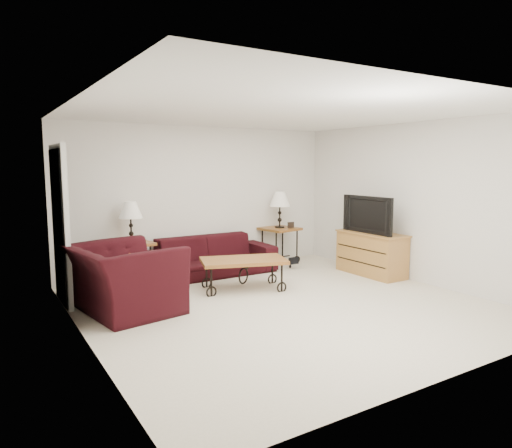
{
  "coord_description": "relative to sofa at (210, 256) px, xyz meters",
  "views": [
    {
      "loc": [
        -3.42,
        -4.85,
        1.84
      ],
      "look_at": [
        0.0,
        0.7,
        1.0
      ],
      "focal_mm": 32.38,
      "sensor_mm": 36.0,
      "label": 1
    }
  ],
  "objects": [
    {
      "name": "armchair",
      "position": [
        -1.79,
        -1.22,
        0.11
      ],
      "size": [
        1.34,
        1.48,
        0.85
      ],
      "primitive_type": "imported",
      "rotation": [
        0.0,
        0.0,
        1.74
      ],
      "color": "black",
      "rests_on": "ground"
    },
    {
      "name": "lamp_right",
      "position": [
        1.53,
        0.18,
        0.69
      ],
      "size": [
        0.44,
        0.44,
        0.67
      ],
      "primitive_type": null,
      "rotation": [
        0.0,
        0.0,
        0.16
      ],
      "color": "black",
      "rests_on": "side_table_right"
    },
    {
      "name": "throw_pillow",
      "position": [
        -1.64,
        -1.27,
        0.2
      ],
      "size": [
        0.16,
        0.4,
        0.38
      ],
      "primitive_type": "cube",
      "rotation": [
        0.0,
        0.0,
        1.74
      ],
      "color": "#B13416",
      "rests_on": "armchair"
    },
    {
      "name": "lamp_left",
      "position": [
        -1.27,
        0.18,
        0.64
      ],
      "size": [
        0.4,
        0.4,
        0.64
      ],
      "primitive_type": null,
      "rotation": [
        0.0,
        0.0,
        0.11
      ],
      "color": "black",
      "rests_on": "side_table_left"
    },
    {
      "name": "side_table_right",
      "position": [
        1.53,
        0.18,
        0.02
      ],
      "size": [
        0.7,
        0.7,
        0.67
      ],
      "primitive_type": "cube",
      "rotation": [
        0.0,
        0.0,
        0.16
      ],
      "color": "brown",
      "rests_on": "ground"
    },
    {
      "name": "wall_front",
      "position": [
        0.09,
        -4.52,
        0.93
      ],
      "size": [
        5.0,
        0.02,
        2.5
      ],
      "primitive_type": "cube",
      "color": "silver",
      "rests_on": "ground"
    },
    {
      "name": "wall_right",
      "position": [
        2.59,
        -2.02,
        0.93
      ],
      "size": [
        0.02,
        5.0,
        2.5
      ],
      "primitive_type": "cube",
      "color": "silver",
      "rests_on": "ground"
    },
    {
      "name": "ground",
      "position": [
        0.09,
        -2.02,
        -0.32
      ],
      "size": [
        5.0,
        5.0,
        0.0
      ],
      "primitive_type": "plane",
      "color": "silver",
      "rests_on": "ground"
    },
    {
      "name": "wall_left",
      "position": [
        -2.41,
        -2.02,
        0.93
      ],
      "size": [
        0.02,
        5.0,
        2.5
      ],
      "primitive_type": "cube",
      "color": "silver",
      "rests_on": "ground"
    },
    {
      "name": "photo_frame_left",
      "position": [
        -1.42,
        0.03,
        0.37
      ],
      "size": [
        0.13,
        0.05,
        0.11
      ],
      "primitive_type": "cube",
      "rotation": [
        0.0,
        0.0,
        0.29
      ],
      "color": "black",
      "rests_on": "side_table_left"
    },
    {
      "name": "tv_stand",
      "position": [
        2.32,
        -1.4,
        0.04
      ],
      "size": [
        0.5,
        1.19,
        0.71
      ],
      "primitive_type": "cube",
      "color": "#A9703F",
      "rests_on": "ground"
    },
    {
      "name": "wall_back",
      "position": [
        0.09,
        0.48,
        0.93
      ],
      "size": [
        5.0,
        0.02,
        2.5
      ],
      "primitive_type": "cube",
      "color": "silver",
      "rests_on": "ground"
    },
    {
      "name": "doorway",
      "position": [
        -2.38,
        -0.37,
        0.7
      ],
      "size": [
        0.08,
        0.94,
        2.04
      ],
      "primitive_type": "cube",
      "color": "black",
      "rests_on": "ground"
    },
    {
      "name": "coffee_table",
      "position": [
        0.01,
        -1.09,
        -0.09
      ],
      "size": [
        1.37,
        1.01,
        0.46
      ],
      "primitive_type": "cube",
      "rotation": [
        0.0,
        0.0,
        -0.31
      ],
      "color": "brown",
      "rests_on": "ground"
    },
    {
      "name": "photo_frame_right",
      "position": [
        1.68,
        0.03,
        0.41
      ],
      "size": [
        0.14,
        0.02,
        0.11
      ],
      "primitive_type": "cube",
      "rotation": [
        0.0,
        0.0,
        -0.05
      ],
      "color": "black",
      "rests_on": "side_table_right"
    },
    {
      "name": "side_table_left",
      "position": [
        -1.27,
        0.18,
        -0.0
      ],
      "size": [
        0.65,
        0.65,
        0.64
      ],
      "primitive_type": "cube",
      "rotation": [
        0.0,
        0.0,
        0.11
      ],
      "color": "brown",
      "rests_on": "ground"
    },
    {
      "name": "ceiling",
      "position": [
        0.09,
        -2.02,
        2.18
      ],
      "size": [
        5.0,
        5.0,
        0.0
      ],
      "primitive_type": "plane",
      "color": "white",
      "rests_on": "wall_back"
    },
    {
      "name": "sofa",
      "position": [
        0.0,
        0.0,
        0.0
      ],
      "size": [
        2.19,
        0.86,
        0.64
      ],
      "primitive_type": "imported",
      "color": "black",
      "rests_on": "ground"
    },
    {
      "name": "television",
      "position": [
        2.3,
        -1.4,
        0.7
      ],
      "size": [
        0.14,
        1.07,
        0.61
      ],
      "primitive_type": "imported",
      "rotation": [
        0.0,
        0.0,
        -1.57
      ],
      "color": "black",
      "rests_on": "tv_stand"
    },
    {
      "name": "backpack",
      "position": [
        1.43,
        -0.3,
        -0.13
      ],
      "size": [
        0.35,
        0.31,
        0.38
      ],
      "primitive_type": "ellipsoid",
      "rotation": [
        0.0,
        0.0,
        -0.34
      ],
      "color": "black",
      "rests_on": "ground"
    }
  ]
}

